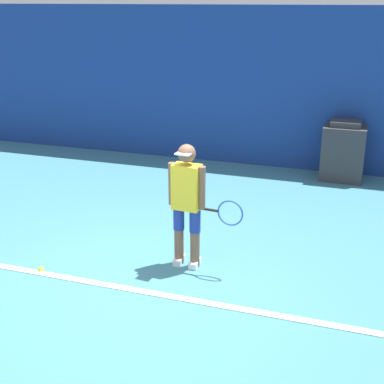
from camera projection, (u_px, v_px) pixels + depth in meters
name	position (u px, v px, depth m)	size (l,w,h in m)	color
ground_plane	(141.00, 284.00, 6.35)	(24.00, 24.00, 0.00)	teal
back_wall	(247.00, 88.00, 10.51)	(24.00, 0.10, 3.09)	navy
court_baseline	(136.00, 290.00, 6.21)	(21.60, 0.10, 0.01)	white
tennis_player	(188.00, 201.00, 6.53)	(0.97, 0.30, 1.58)	brown
tennis_ball	(41.00, 269.00, 6.64)	(0.07, 0.07, 0.07)	#D1E533
covered_chair	(343.00, 151.00, 9.89)	(0.76, 0.63, 1.11)	#333338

